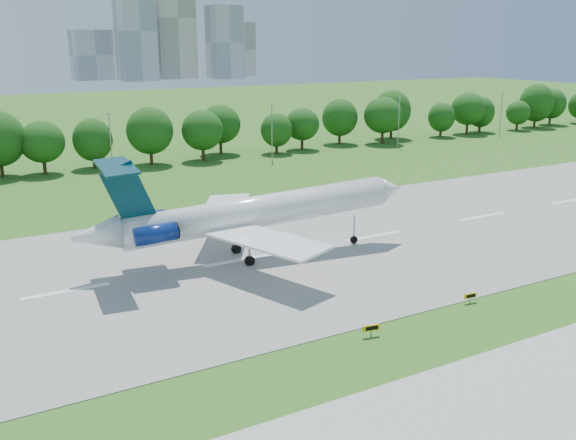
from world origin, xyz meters
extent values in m
plane|color=#30631A|center=(0.00, 0.00, 0.00)|extent=(600.00, 600.00, 0.00)
cube|color=gray|center=(0.00, 25.00, 0.04)|extent=(400.00, 45.00, 0.08)
cylinder|color=#382314|center=(-20.00, 92.00, 1.80)|extent=(0.70, 0.70, 3.60)
sphere|color=#103D0F|center=(-20.00, 92.00, 6.20)|extent=(8.40, 8.40, 8.40)
cylinder|color=#382314|center=(20.00, 92.00, 1.80)|extent=(0.70, 0.70, 3.60)
sphere|color=#103D0F|center=(20.00, 92.00, 6.20)|extent=(8.40, 8.40, 8.40)
cylinder|color=#382314|center=(60.00, 92.00, 1.80)|extent=(0.70, 0.70, 3.60)
sphere|color=#103D0F|center=(60.00, 92.00, 6.20)|extent=(8.40, 8.40, 8.40)
cylinder|color=#382314|center=(100.00, 92.00, 1.80)|extent=(0.70, 0.70, 3.60)
sphere|color=#103D0F|center=(100.00, 92.00, 6.20)|extent=(8.40, 8.40, 8.40)
cylinder|color=gray|center=(-20.00, 82.00, 6.00)|extent=(0.24, 0.24, 12.00)
cube|color=gray|center=(-20.00, 82.00, 12.10)|extent=(0.90, 0.25, 0.18)
cylinder|color=gray|center=(15.00, 82.00, 6.00)|extent=(0.24, 0.24, 12.00)
cube|color=gray|center=(15.00, 82.00, 12.10)|extent=(0.90, 0.25, 0.18)
cylinder|color=gray|center=(50.00, 82.00, 6.00)|extent=(0.24, 0.24, 12.00)
cube|color=gray|center=(50.00, 82.00, 12.10)|extent=(0.90, 0.25, 0.18)
cylinder|color=gray|center=(85.00, 82.00, 6.00)|extent=(0.24, 0.24, 12.00)
cube|color=gray|center=(85.00, 82.00, 12.10)|extent=(0.90, 0.25, 0.18)
cube|color=#B2B2B7|center=(75.00, 380.00, 31.00)|extent=(22.00, 22.00, 62.00)
cube|color=beige|center=(105.00, 395.00, 40.00)|extent=(26.00, 26.00, 80.00)
cube|color=#B2B2B7|center=(135.00, 375.00, 24.00)|extent=(20.00, 20.00, 48.00)
cube|color=beige|center=(158.00, 400.00, 19.00)|extent=(18.00, 18.00, 38.00)
cube|color=#B2B2B7|center=(52.00, 405.00, 16.00)|extent=(24.00, 24.00, 32.00)
cylinder|color=white|center=(-17.19, 25.00, 5.78)|extent=(32.99, 7.20, 5.76)
cone|color=white|center=(0.75, 23.12, 6.86)|extent=(4.08, 4.17, 4.01)
cone|color=white|center=(-36.00, 26.97, 5.07)|extent=(5.80, 4.35, 4.11)
cube|color=white|center=(-19.93, 17.64, 4.57)|extent=(9.75, 15.13, 0.60)
cube|color=white|center=(-18.34, 32.77, 4.57)|extent=(11.94, 14.91, 0.60)
cube|color=#05313E|center=(-32.32, 26.58, 9.37)|extent=(5.85, 1.15, 7.42)
cube|color=#05313E|center=(-33.40, 26.70, 12.46)|extent=(4.54, 10.63, 0.45)
cylinder|color=navy|center=(-30.46, 23.55, 5.32)|extent=(4.87, 2.54, 2.34)
cylinder|color=navy|center=(-29.87, 29.17, 5.32)|extent=(4.87, 2.54, 2.34)
cylinder|color=gray|center=(-4.22, 23.64, 2.24)|extent=(0.22, 0.22, 3.27)
cylinder|color=black|center=(-4.22, 23.64, 0.60)|extent=(1.01, 0.43, 0.98)
cylinder|color=gray|center=(-19.60, 22.85, 2.24)|extent=(0.26, 0.26, 3.27)
cylinder|color=black|center=(-19.60, 22.85, 0.60)|extent=(1.24, 0.61, 1.20)
cylinder|color=gray|center=(-19.10, 27.60, 2.24)|extent=(0.26, 0.26, 3.27)
cylinder|color=black|center=(-19.10, 27.60, 0.60)|extent=(1.24, 0.61, 1.20)
cube|color=gray|center=(-18.45, 0.79, 0.35)|extent=(0.12, 0.12, 0.70)
cube|color=#E7A40C|center=(-18.45, 0.79, 0.84)|extent=(1.60, 0.46, 0.55)
cube|color=black|center=(-18.47, 0.68, 0.84)|extent=(1.18, 0.24, 0.35)
cube|color=gray|center=(-5.19, 2.05, 0.32)|extent=(0.10, 0.10, 0.63)
cube|color=#E7A40C|center=(-5.19, 2.05, 0.77)|extent=(1.45, 0.30, 0.50)
cube|color=black|center=(-5.20, 1.95, 0.77)|extent=(1.08, 0.12, 0.32)
camera|label=1|loc=(-50.57, -40.99, 25.45)|focal=40.00mm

